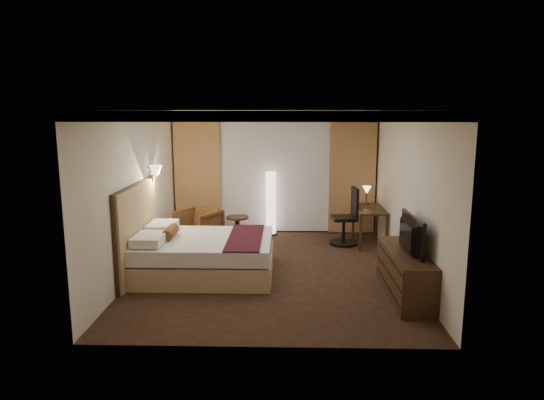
{
  "coord_description": "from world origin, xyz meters",
  "views": [
    {
      "loc": [
        0.22,
        -7.95,
        2.71
      ],
      "look_at": [
        0.0,
        0.4,
        1.15
      ],
      "focal_mm": 32.0,
      "sensor_mm": 36.0,
      "label": 1
    }
  ],
  "objects_px": {
    "desk": "(369,226)",
    "side_table": "(237,229)",
    "armchair": "(199,225)",
    "office_chair": "(344,216)",
    "floor_lamp": "(271,203)",
    "television": "(405,231)",
    "bed": "(206,256)",
    "dresser": "(405,273)"
  },
  "relations": [
    {
      "from": "armchair",
      "to": "floor_lamp",
      "type": "bearing_deg",
      "value": 59.56
    },
    {
      "from": "armchair",
      "to": "office_chair",
      "type": "bearing_deg",
      "value": 32.19
    },
    {
      "from": "side_table",
      "to": "desk",
      "type": "xyz_separation_m",
      "value": [
        2.71,
        -0.18,
        0.12
      ]
    },
    {
      "from": "bed",
      "to": "desk",
      "type": "xyz_separation_m",
      "value": [
        3.04,
        1.95,
        0.05
      ]
    },
    {
      "from": "side_table",
      "to": "television",
      "type": "bearing_deg",
      "value": -47.5
    },
    {
      "from": "armchair",
      "to": "side_table",
      "type": "bearing_deg",
      "value": 48.55
    },
    {
      "from": "desk",
      "to": "dresser",
      "type": "bearing_deg",
      "value": -88.98
    },
    {
      "from": "bed",
      "to": "side_table",
      "type": "relative_size",
      "value": 4.27
    },
    {
      "from": "side_table",
      "to": "television",
      "type": "relative_size",
      "value": 0.49
    },
    {
      "from": "floor_lamp",
      "to": "desk",
      "type": "relative_size",
      "value": 1.23
    },
    {
      "from": "office_chair",
      "to": "desk",
      "type": "bearing_deg",
      "value": -1.14
    },
    {
      "from": "armchair",
      "to": "desk",
      "type": "distance_m",
      "value": 3.49
    },
    {
      "from": "armchair",
      "to": "office_chair",
      "type": "height_order",
      "value": "office_chair"
    },
    {
      "from": "floor_lamp",
      "to": "desk",
      "type": "bearing_deg",
      "value": -19.19
    },
    {
      "from": "bed",
      "to": "side_table",
      "type": "xyz_separation_m",
      "value": [
        0.32,
        2.13,
        -0.06
      ]
    },
    {
      "from": "floor_lamp",
      "to": "dresser",
      "type": "bearing_deg",
      "value": -59.4
    },
    {
      "from": "floor_lamp",
      "to": "television",
      "type": "relative_size",
      "value": 1.32
    },
    {
      "from": "desk",
      "to": "television",
      "type": "height_order",
      "value": "television"
    },
    {
      "from": "desk",
      "to": "side_table",
      "type": "bearing_deg",
      "value": 176.29
    },
    {
      "from": "floor_lamp",
      "to": "television",
      "type": "height_order",
      "value": "floor_lamp"
    },
    {
      "from": "floor_lamp",
      "to": "office_chair",
      "type": "height_order",
      "value": "floor_lamp"
    },
    {
      "from": "side_table",
      "to": "floor_lamp",
      "type": "distance_m",
      "value": 0.97
    },
    {
      "from": "armchair",
      "to": "side_table",
      "type": "relative_size",
      "value": 1.51
    },
    {
      "from": "armchair",
      "to": "desk",
      "type": "bearing_deg",
      "value": 33.01
    },
    {
      "from": "bed",
      "to": "dresser",
      "type": "distance_m",
      "value": 3.2
    },
    {
      "from": "armchair",
      "to": "floor_lamp",
      "type": "relative_size",
      "value": 0.56
    },
    {
      "from": "armchair",
      "to": "side_table",
      "type": "height_order",
      "value": "armchair"
    },
    {
      "from": "side_table",
      "to": "desk",
      "type": "bearing_deg",
      "value": -3.71
    },
    {
      "from": "bed",
      "to": "armchair",
      "type": "bearing_deg",
      "value": 103.48
    },
    {
      "from": "bed",
      "to": "dresser",
      "type": "xyz_separation_m",
      "value": [
        3.09,
        -0.86,
        0.02
      ]
    },
    {
      "from": "armchair",
      "to": "television",
      "type": "height_order",
      "value": "television"
    },
    {
      "from": "armchair",
      "to": "dresser",
      "type": "distance_m",
      "value": 4.49
    },
    {
      "from": "side_table",
      "to": "floor_lamp",
      "type": "xyz_separation_m",
      "value": [
        0.69,
        0.53,
        0.44
      ]
    },
    {
      "from": "television",
      "to": "desk",
      "type": "bearing_deg",
      "value": -0.7
    },
    {
      "from": "floor_lamp",
      "to": "armchair",
      "type": "bearing_deg",
      "value": -152.58
    },
    {
      "from": "office_chair",
      "to": "bed",
      "type": "bearing_deg",
      "value": -149.42
    },
    {
      "from": "armchair",
      "to": "dresser",
      "type": "bearing_deg",
      "value": -5.75
    },
    {
      "from": "bed",
      "to": "television",
      "type": "bearing_deg",
      "value": -15.67
    },
    {
      "from": "desk",
      "to": "office_chair",
      "type": "relative_size",
      "value": 0.97
    },
    {
      "from": "armchair",
      "to": "desk",
      "type": "xyz_separation_m",
      "value": [
        3.49,
        0.05,
        -0.02
      ]
    },
    {
      "from": "side_table",
      "to": "floor_lamp",
      "type": "height_order",
      "value": "floor_lamp"
    },
    {
      "from": "armchair",
      "to": "television",
      "type": "xyz_separation_m",
      "value": [
        3.51,
        -2.75,
        0.59
      ]
    }
  ]
}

